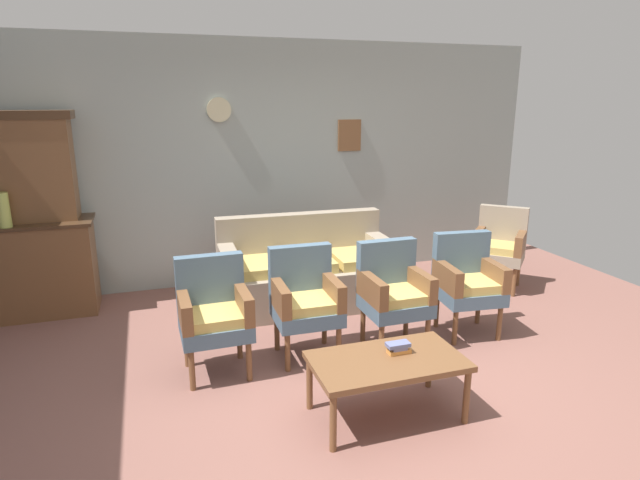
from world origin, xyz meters
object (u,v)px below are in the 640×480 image
Objects in this scene: side_cabinet at (34,268)px; armchair_near_cabinet at (393,290)px; armchair_row_middle at (214,311)px; armchair_near_couch_end at (305,298)px; wingback_chair_by_fireplace at (500,244)px; book_stack_on_table at (398,348)px; armchair_by_doorway at (467,279)px; floral_couch at (306,273)px; coffee_table at (387,365)px; vase_on_cabinet at (3,210)px.

side_cabinet is 1.28× the size of armchair_near_cabinet.
armchair_near_cabinet is at bearing -0.77° from armchair_row_middle.
armchair_near_cabinet is (0.76, -0.07, 0.00)m from armchair_near_couch_end.
side_cabinet reaches higher than wingback_chair_by_fireplace.
armchair_by_doorway is at bearing 39.60° from book_stack_on_table.
floral_couch is 1.97× the size of armchair_row_middle.
armchair_row_middle is 1.50m from armchair_near_cabinet.
side_cabinet reaches higher than armchair_near_cabinet.
armchair_near_couch_end and wingback_chair_by_fireplace have the same top height.
coffee_table is (0.26, -1.02, -0.12)m from armchair_near_couch_end.
coffee_table is at bearing -75.96° from armchair_near_couch_end.
side_cabinet is at bearing 133.16° from coffee_table.
vase_on_cabinet reaches higher than coffee_table.
armchair_row_middle is (1.67, -1.52, -0.59)m from vase_on_cabinet.
side_cabinet is 1.28× the size of armchair_near_couch_end.
armchair_row_middle is 1.00× the size of armchair_near_couch_end.
armchair_near_couch_end is (0.74, 0.05, 0.00)m from armchair_row_middle.
armchair_by_doorway is (1.51, -0.02, 0.00)m from armchair_near_couch_end.
wingback_chair_by_fireplace is 2.98m from coffee_table.
armchair_near_couch_end is (2.41, -1.48, -0.59)m from vase_on_cabinet.
coffee_table is at bearing -92.22° from floral_couch.
coffee_table is (-2.27, -1.92, -0.12)m from wingback_chair_by_fireplace.
wingback_chair_by_fireplace is (1.02, 0.92, 0.00)m from armchair_by_doorway.
vase_on_cabinet reaches higher than floral_couch.
vase_on_cabinet is (-0.15, -0.18, 0.62)m from side_cabinet.
vase_on_cabinet is 2.88m from armchair_near_couch_end.
wingback_chair_by_fireplace is (1.77, 0.96, 0.00)m from armchair_near_cabinet.
armchair_by_doorway is at bearing 3.31° from armchair_near_cabinet.
armchair_near_cabinet is (1.50, -0.02, 0.00)m from armchair_row_middle.
armchair_by_doorway and wingback_chair_by_fireplace have the same top height.
floral_couch is 1.97× the size of armchair_near_couch_end.
book_stack_on_table is at bearing -89.44° from floral_couch.
armchair_near_couch_end reaches higher than book_stack_on_table.
armchair_near_couch_end reaches higher than coffee_table.
armchair_by_doorway reaches higher than coffee_table.
armchair_near_cabinet is 5.43× the size of book_stack_on_table.
armchair_row_middle is at bearing 139.77° from book_stack_on_table.
side_cabinet is 1.28× the size of wingback_chair_by_fireplace.
coffee_table is 0.14m from book_stack_on_table.
side_cabinet is 3.61× the size of vase_on_cabinet.
armchair_row_middle is 1.44m from book_stack_on_table.
vase_on_cabinet is 3.57m from armchair_near_cabinet.
armchair_by_doorway is at bearing -43.43° from floral_couch.
armchair_near_cabinet is at bearing -26.03° from vase_on_cabinet.
book_stack_on_table is at bearing -140.40° from armchair_by_doorway.
vase_on_cabinet reaches higher than book_stack_on_table.
armchair_row_middle is 0.90× the size of coffee_table.
coffee_table is (1.00, -0.98, -0.12)m from armchair_row_middle.
coffee_table is at bearing -43.21° from vase_on_cabinet.
armchair_row_middle is at bearing -42.47° from vase_on_cabinet.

